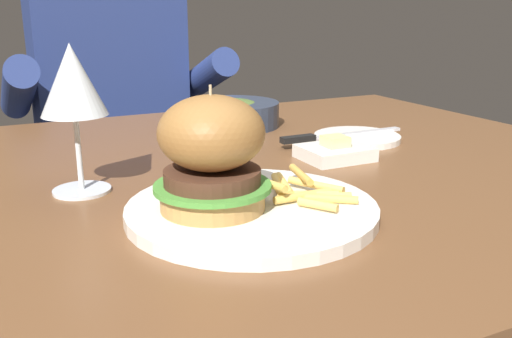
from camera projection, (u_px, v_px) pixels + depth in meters
dining_table at (245, 224)px, 0.85m from camera, size 1.19×0.94×0.74m
main_plate at (252, 210)px, 0.63m from camera, size 0.28×0.28×0.01m
burger_sandwich at (212, 153)px, 0.60m from camera, size 0.13×0.13×0.13m
fries_pile at (302, 189)px, 0.65m from camera, size 0.10×0.13×0.03m
wine_glass at (73, 84)px, 0.68m from camera, size 0.08×0.08×0.18m
bread_plate at (357, 138)px, 0.98m from camera, size 0.15×0.15×0.01m
table_knife at (332, 136)px, 0.96m from camera, size 0.24×0.02×0.01m
butter_dish at (335, 152)px, 0.86m from camera, size 0.10×0.08×0.04m
soup_bowl at (232, 113)px, 1.09m from camera, size 0.18×0.18×0.05m
diner_person at (115, 163)px, 1.50m from camera, size 0.51×0.36×1.18m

